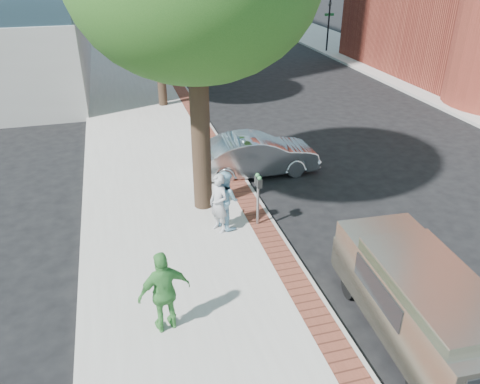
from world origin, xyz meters
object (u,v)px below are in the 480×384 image
object	(u,v)px
person_gray	(219,203)
person_green	(164,292)
sedan_silver	(256,155)
person_officer	(225,199)
parking_meter	(258,189)
bg_car	(204,56)
van	(417,296)

from	to	relation	value
person_gray	person_green	distance (m)	3.67
person_green	sedan_silver	size ratio (longest dim) A/B	0.43
person_gray	person_officer	xyz separation A→B (m)	(0.22, 0.19, -0.01)
parking_meter	person_green	world-z (taller)	person_green
person_green	bg_car	xyz separation A→B (m)	(5.34, 22.57, -0.35)
person_gray	van	world-z (taller)	person_gray
person_gray	sedan_silver	bearing A→B (deg)	121.63
person_gray	bg_car	world-z (taller)	person_gray
parking_meter	person_green	size ratio (longest dim) A/B	0.84
person_green	bg_car	distance (m)	23.20
person_gray	sedan_silver	xyz separation A→B (m)	(2.06, 3.40, -0.28)
sedan_silver	van	xyz separation A→B (m)	(0.78, -7.82, 0.22)
parking_meter	sedan_silver	world-z (taller)	parking_meter
sedan_silver	bg_car	size ratio (longest dim) A/B	1.03
person_gray	sedan_silver	size ratio (longest dim) A/B	0.39
person_officer	bg_car	xyz separation A→B (m)	(3.34, 19.18, -0.27)
sedan_silver	van	size ratio (longest dim) A/B	0.91
person_green	van	size ratio (longest dim) A/B	0.39
parking_meter	van	world-z (taller)	van
person_gray	van	bearing A→B (deg)	5.58
van	person_green	bearing A→B (deg)	168.42
sedan_silver	person_green	bearing A→B (deg)	149.45
person_officer	person_green	distance (m)	3.94
person_gray	person_green	xyz separation A→B (m)	(-1.79, -3.20, 0.07)
person_gray	sedan_silver	world-z (taller)	person_gray
person_officer	van	size ratio (longest dim) A/B	0.35
person_gray	person_officer	size ratio (longest dim) A/B	1.01
parking_meter	person_officer	xyz separation A→B (m)	(-0.85, 0.16, -0.26)
parking_meter	bg_car	world-z (taller)	parking_meter
sedan_silver	van	world-z (taller)	van
person_gray	bg_car	distance (m)	19.70
person_officer	sedan_silver	bearing A→B (deg)	-52.36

